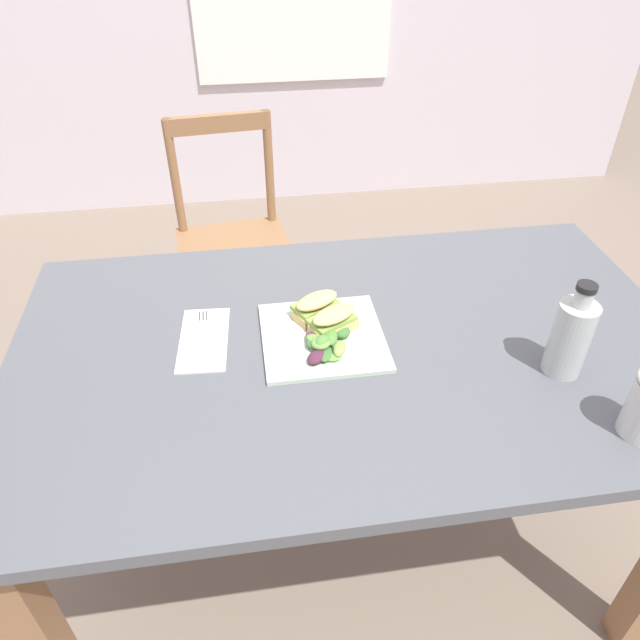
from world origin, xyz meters
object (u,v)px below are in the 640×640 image
Objects in this scene: dining_table at (351,383)px; fork_on_napkin at (204,333)px; sandwich_half_front at (333,320)px; bottle_cold_brew at (569,341)px; chair_wooden_far at (233,243)px; plate_lunch at (323,337)px; sandwich_half_back at (317,306)px.

fork_on_napkin is at bearing 166.30° from dining_table.
bottle_cold_brew reaches higher than sandwich_half_front.
chair_wooden_far is 1.00m from plate_lunch.
fork_on_napkin is 0.90× the size of bottle_cold_brew.
sandwich_half_front is (0.02, 0.01, 0.03)m from plate_lunch.
fork_on_napkin is (-0.25, 0.05, 0.00)m from plate_lunch.
chair_wooden_far reaches higher than plate_lunch.
chair_wooden_far is at bearing 101.88° from sandwich_half_back.
plate_lunch is 1.39× the size of fork_on_napkin.
sandwich_half_front is at bearing 157.76° from bottle_cold_brew.
sandwich_half_back reaches higher than dining_table.
bottle_cold_brew reaches higher than chair_wooden_far.
plate_lunch is (0.19, -0.94, 0.30)m from chair_wooden_far.
dining_table is 7.75× the size of fork_on_napkin.
bottle_cold_brew is at bearing -26.80° from sandwich_half_back.
fork_on_napkin is (-0.25, -0.02, -0.03)m from sandwich_half_back.
fork_on_napkin is 0.74m from bottle_cold_brew.
sandwich_half_front is 1.00× the size of sandwich_half_back.
sandwich_half_back is at bearing 116.51° from sandwich_half_front.
sandwich_half_front is at bearing 133.48° from dining_table.
sandwich_half_back is at bearing 153.20° from bottle_cold_brew.
dining_table is at bearing -46.52° from sandwich_half_front.
plate_lunch is 2.21× the size of sandwich_half_front.
chair_wooden_far is 1.01m from sandwich_half_front.
sandwich_half_back is 0.25m from fork_on_napkin.
dining_table is at bearing -13.70° from fork_on_napkin.
plate_lunch is 0.26m from fork_on_napkin.
plate_lunch is at bearing 156.69° from dining_table.
plate_lunch is (-0.06, 0.03, 0.12)m from dining_table.
sandwich_half_front is 0.06m from sandwich_half_back.
chair_wooden_far is 1.33m from bottle_cold_brew.
chair_wooden_far is 3.38× the size of plate_lunch.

